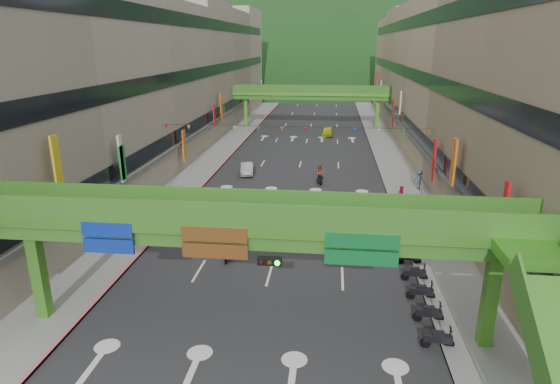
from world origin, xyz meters
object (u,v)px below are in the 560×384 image
object	(u,v)px
scooter_rider_near	(267,222)
overpass_near	(270,241)
pedestrian_red	(401,198)
scooter_rider_mid	(320,174)
car_yellow	(327,131)
car_silver	(247,169)

from	to	relation	value
scooter_rider_near	overpass_near	bearing A→B (deg)	-81.31
overpass_near	pedestrian_red	distance (m)	22.56
scooter_rider_near	pedestrian_red	distance (m)	13.13
pedestrian_red	scooter_rider_mid	bearing A→B (deg)	129.06
overpass_near	car_yellow	xyz separation A→B (m)	(2.00, 53.20, -4.50)
overpass_near	car_yellow	world-z (taller)	overpass_near
car_silver	pedestrian_red	size ratio (longest dim) A/B	2.12
car_silver	car_yellow	size ratio (longest dim) A/B	0.92
scooter_rider_mid	car_silver	bearing A→B (deg)	159.79
scooter_rider_near	scooter_rider_mid	xyz separation A→B (m)	(3.56, 13.79, 0.02)
overpass_near	pedestrian_red	size ratio (longest dim) A/B	15.52
overpass_near	car_yellow	size ratio (longest dim) A/B	6.76
scooter_rider_near	pedestrian_red	xyz separation A→B (m)	(10.83, 7.42, -0.13)
overpass_near	scooter_rider_near	size ratio (longest dim) A/B	12.85
scooter_rider_near	car_yellow	world-z (taller)	scooter_rider_near
car_silver	pedestrian_red	xyz separation A→B (m)	(15.32, -9.33, 0.27)
overpass_near	scooter_rider_near	bearing A→B (deg)	98.69
car_silver	car_yellow	xyz separation A→B (m)	(8.45, 23.59, 0.08)
car_silver	pedestrian_red	distance (m)	17.94
pedestrian_red	overpass_near	bearing A→B (deg)	-123.36
car_yellow	pedestrian_red	size ratio (longest dim) A/B	2.30
car_yellow	pedestrian_red	world-z (taller)	pedestrian_red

